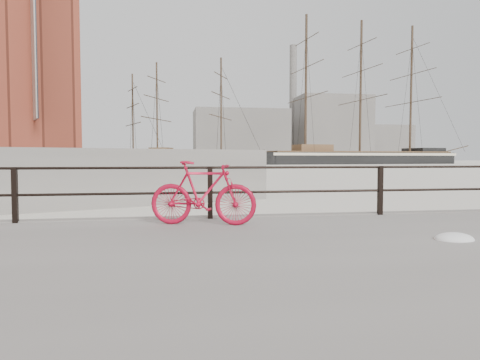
{
  "coord_description": "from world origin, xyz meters",
  "views": [
    {
      "loc": [
        -4.25,
        -8.31,
        1.52
      ],
      "look_at": [
        -2.65,
        1.5,
        1.0
      ],
      "focal_mm": 32.0,
      "sensor_mm": 36.0,
      "label": 1
    }
  ],
  "objects_px": {
    "bicycle": "(203,193)",
    "schooner_left": "(104,165)",
    "barque_black": "(360,164)",
    "schooner_mid": "(189,166)"
  },
  "relations": [
    {
      "from": "barque_black",
      "to": "schooner_mid",
      "type": "distance_m",
      "value": 43.92
    },
    {
      "from": "barque_black",
      "to": "schooner_mid",
      "type": "height_order",
      "value": "barque_black"
    },
    {
      "from": "bicycle",
      "to": "schooner_left",
      "type": "bearing_deg",
      "value": 114.83
    },
    {
      "from": "schooner_mid",
      "to": "barque_black",
      "type": "bearing_deg",
      "value": 44.63
    },
    {
      "from": "bicycle",
      "to": "schooner_mid",
      "type": "xyz_separation_m",
      "value": [
        2.94,
        75.64,
        -0.91
      ]
    },
    {
      "from": "bicycle",
      "to": "schooner_left",
      "type": "height_order",
      "value": "schooner_left"
    },
    {
      "from": "bicycle",
      "to": "barque_black",
      "type": "height_order",
      "value": "barque_black"
    },
    {
      "from": "bicycle",
      "to": "barque_black",
      "type": "xyz_separation_m",
      "value": [
        44.54,
        89.72,
        -0.91
      ]
    },
    {
      "from": "schooner_left",
      "to": "schooner_mid",
      "type": "bearing_deg",
      "value": -34.56
    },
    {
      "from": "schooner_mid",
      "to": "schooner_left",
      "type": "relative_size",
      "value": 1.15
    }
  ]
}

